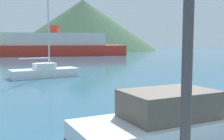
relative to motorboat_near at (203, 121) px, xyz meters
name	(u,v)px	position (x,y,z in m)	size (l,w,h in m)	color
motorboat_near	(203,121)	(0.00, 0.00, 0.00)	(8.10, 2.99, 2.22)	silver
sailboat_inner	(45,71)	(-2.95, 16.48, 0.05)	(5.78, 3.02, 10.47)	white
ferry_distant	(55,45)	(3.59, 53.37, 1.60)	(30.28, 12.52, 6.27)	red
hill_central	(83,25)	(18.02, 85.53, 7.93)	(49.16, 49.16, 16.78)	#38563D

